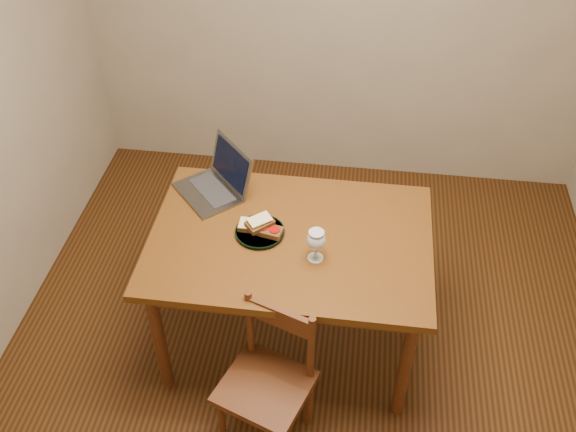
# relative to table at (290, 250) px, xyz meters

# --- Properties ---
(floor) EXTENTS (3.20, 3.20, 0.02)m
(floor) POSITION_rel_table_xyz_m (0.12, -0.07, -0.66)
(floor) COLOR black
(floor) RESTS_ON ground
(table) EXTENTS (1.30, 0.90, 0.74)m
(table) POSITION_rel_table_xyz_m (0.00, 0.00, 0.00)
(table) COLOR #45230B
(table) RESTS_ON floor
(chair) EXTENTS (0.46, 0.45, 0.39)m
(chair) POSITION_rel_table_xyz_m (-0.03, -0.55, -0.23)
(chair) COLOR #3E1F0D
(chair) RESTS_ON floor
(plate) EXTENTS (0.23, 0.23, 0.02)m
(plate) POSITION_rel_table_xyz_m (-0.14, 0.00, 0.10)
(plate) COLOR black
(plate) RESTS_ON table
(sandwich_cheese) EXTENTS (0.13, 0.08, 0.04)m
(sandwich_cheese) POSITION_rel_table_xyz_m (-0.18, 0.01, 0.12)
(sandwich_cheese) COLOR #381E0C
(sandwich_cheese) RESTS_ON plate
(sandwich_tomato) EXTENTS (0.14, 0.10, 0.04)m
(sandwich_tomato) POSITION_rel_table_xyz_m (-0.10, -0.01, 0.12)
(sandwich_tomato) COLOR #381E0C
(sandwich_tomato) RESTS_ON plate
(sandwich_top) EXTENTS (0.14, 0.14, 0.04)m
(sandwich_top) POSITION_rel_table_xyz_m (-0.14, 0.01, 0.15)
(sandwich_top) COLOR #381E0C
(sandwich_top) RESTS_ON plate
(milk_glass) EXTENTS (0.08, 0.08, 0.16)m
(milk_glass) POSITION_rel_table_xyz_m (0.13, -0.12, 0.17)
(milk_glass) COLOR white
(milk_glass) RESTS_ON table
(laptop) EXTENTS (0.44, 0.44, 0.23)m
(laptop) POSITION_rel_table_xyz_m (-0.40, 0.30, 0.15)
(laptop) COLOR slate
(laptop) RESTS_ON table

